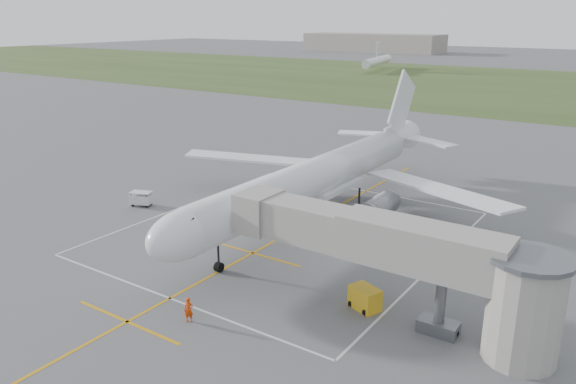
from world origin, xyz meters
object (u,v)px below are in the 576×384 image
Objects in this scene: ramp_worker_wing at (267,191)px; baggage_cart at (141,199)px; gpu_unit at (365,298)px; ramp_worker_nose at (189,310)px; airliner at (317,177)px; jet_bridge at (410,259)px.

baggage_cart is at bearing 98.25° from ramp_worker_wing.
gpu_unit is 1.45× the size of ramp_worker_wing.
baggage_cart is 1.48× the size of ramp_worker_nose.
gpu_unit is 31.22m from baggage_cart.
airliner is at bearing 153.17° from gpu_unit.
gpu_unit is 1.44× the size of ramp_worker_nose.
ramp_worker_nose is (21.45, -14.99, 0.07)m from baggage_cart.
gpu_unit is 12.29m from ramp_worker_nose.
ramp_worker_wing is (-23.84, 16.62, -3.87)m from jet_bridge.
ramp_worker_wing is (-8.12, 2.37, -3.52)m from airliner.
ramp_worker_wing is (-11.61, 24.72, -0.01)m from ramp_worker_nose.
baggage_cart is 13.84m from ramp_worker_wing.
ramp_worker_nose is 27.31m from ramp_worker_wing.
airliner reaches higher than gpu_unit.
jet_bridge reaches higher than ramp_worker_wing.
baggage_cart is at bearing -157.73° from airliner.
gpu_unit is 26.38m from ramp_worker_wing.
gpu_unit is at bearing -48.22° from airliner.
airliner is 21.22m from jet_bridge.
jet_bridge reaches higher than gpu_unit.
jet_bridge is 13.36× the size of ramp_worker_nose.
airliner is 9.16m from ramp_worker_wing.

